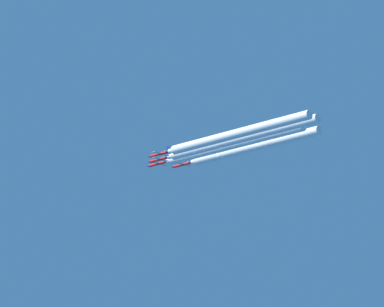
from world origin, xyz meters
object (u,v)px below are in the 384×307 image
(jet_lead, at_px, (158,164))
(jet_right_wingman, at_px, (182,165))
(jet_left_wingman, at_px, (159,159))
(jet_outer_left, at_px, (159,154))

(jet_lead, bearing_deg, jet_right_wingman, -49.16)
(jet_left_wingman, distance_m, jet_outer_left, 10.68)
(jet_lead, xyz_separation_m, jet_outer_left, (-14.68, -15.20, -1.77))
(jet_left_wingman, distance_m, jet_right_wingman, 14.09)
(jet_lead, relative_size, jet_outer_left, 1.00)
(jet_lead, bearing_deg, jet_outer_left, -134.00)
(jet_left_wingman, bearing_deg, jet_outer_left, -135.04)
(jet_left_wingman, xyz_separation_m, jet_outer_left, (-7.54, -7.53, -0.72))
(jet_outer_left, bearing_deg, jet_lead, 46.00)
(jet_lead, xyz_separation_m, jet_left_wingman, (-7.14, -7.67, -1.05))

